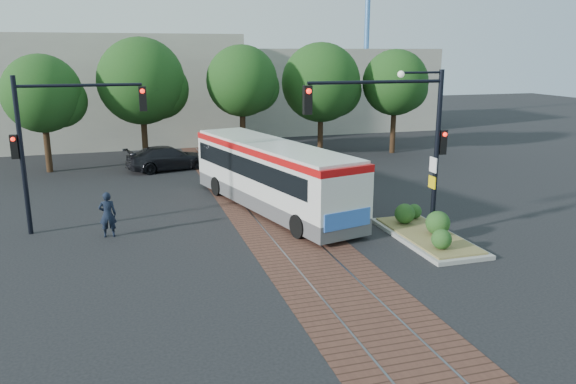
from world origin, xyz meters
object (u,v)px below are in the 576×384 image
(traffic_island, at_px, (426,230))
(parked_car, at_px, (168,158))
(officer, at_px, (108,214))
(signal_pole_left, at_px, (52,133))
(signal_pole_main, at_px, (408,129))
(city_bus, at_px, (271,173))

(traffic_island, height_order, parked_car, parked_car)
(officer, bearing_deg, signal_pole_left, -33.13)
(parked_car, bearing_deg, signal_pole_left, 140.42)
(signal_pole_main, bearing_deg, officer, 161.21)
(signal_pole_main, distance_m, signal_pole_left, 13.14)
(city_bus, height_order, traffic_island, city_bus)
(officer, bearing_deg, parked_car, -103.33)
(city_bus, height_order, signal_pole_main, signal_pole_main)
(city_bus, bearing_deg, signal_pole_main, -71.23)
(signal_pole_left, distance_m, officer, 3.69)
(signal_pole_main, xyz_separation_m, parked_car, (-7.20, 15.44, -3.45))
(city_bus, bearing_deg, traffic_island, -65.19)
(city_bus, relative_size, signal_pole_left, 1.89)
(signal_pole_main, bearing_deg, city_bus, 122.95)
(officer, distance_m, parked_car, 12.32)
(signal_pole_main, height_order, parked_car, signal_pole_main)
(city_bus, relative_size, traffic_island, 2.18)
(signal_pole_main, relative_size, parked_car, 1.24)
(city_bus, height_order, signal_pole_left, signal_pole_left)
(city_bus, xyz_separation_m, parked_car, (-3.65, 9.96, -0.95))
(signal_pole_left, relative_size, officer, 3.44)
(traffic_island, height_order, officer, officer)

